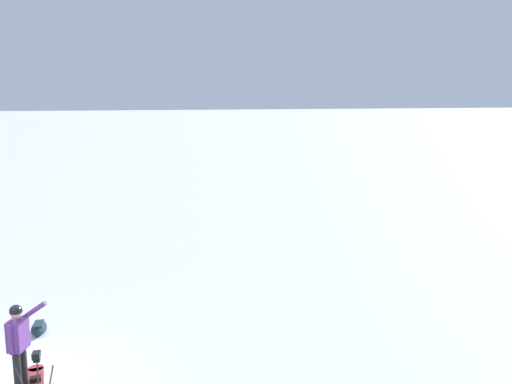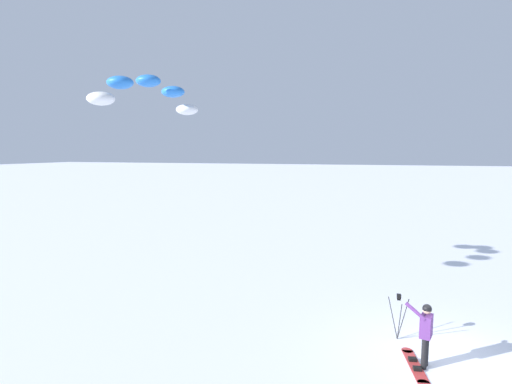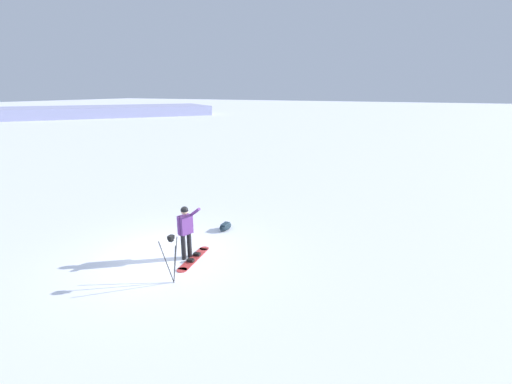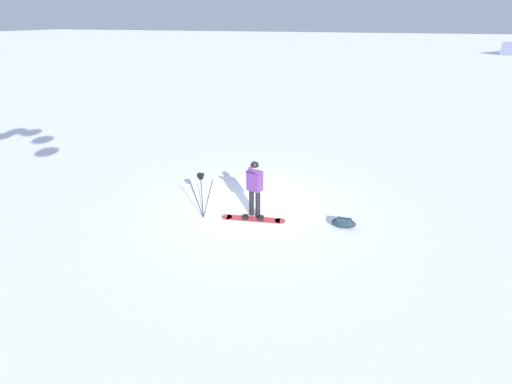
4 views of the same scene
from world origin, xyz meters
name	(u,v)px [view 4 (image 4 of 4)]	position (x,y,z in m)	size (l,w,h in m)	color
ground_plane	(254,206)	(0.00, 0.00, 0.00)	(300.00, 300.00, 0.00)	white
snowboarder	(254,184)	(0.60, 0.22, 1.01)	(0.73, 0.46, 1.69)	black
snowboard	(253,219)	(0.82, 0.26, 0.02)	(0.55, 1.80, 0.10)	#B23333
gear_bag_large	(344,223)	(0.47, 2.73, 0.14)	(0.36, 0.67, 0.26)	#192833
camera_tripod	(201,186)	(1.16, -1.14, 0.97)	(0.60, 0.53, 1.36)	#262628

